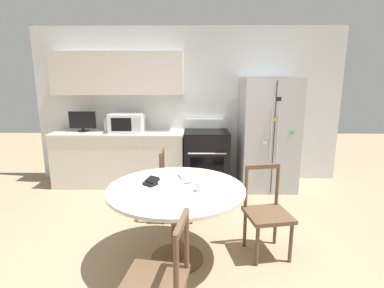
# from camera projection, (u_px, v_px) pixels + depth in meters

# --- Properties ---
(ground_plane) EXTENTS (14.00, 14.00, 0.00)m
(ground_plane) POSITION_uv_depth(u_px,v_px,m) (182.00, 266.00, 2.88)
(ground_plane) COLOR #9E8466
(back_wall) EXTENTS (5.20, 0.44, 2.60)m
(back_wall) POSITION_uv_depth(u_px,v_px,m) (170.00, 97.00, 5.09)
(back_wall) COLOR silver
(back_wall) RESTS_ON ground_plane
(kitchen_counter) EXTENTS (2.15, 0.64, 0.90)m
(kitchen_counter) POSITION_uv_depth(u_px,v_px,m) (120.00, 158.00, 5.03)
(kitchen_counter) COLOR silver
(kitchen_counter) RESTS_ON ground_plane
(refrigerator) EXTENTS (0.86, 0.80, 1.77)m
(refrigerator) POSITION_uv_depth(u_px,v_px,m) (268.00, 134.00, 4.81)
(refrigerator) COLOR #B2B5BA
(refrigerator) RESTS_ON ground_plane
(oven_range) EXTENTS (0.72, 0.68, 1.08)m
(oven_range) POSITION_uv_depth(u_px,v_px,m) (206.00, 158.00, 4.98)
(oven_range) COLOR black
(oven_range) RESTS_ON ground_plane
(microwave) EXTENTS (0.55, 0.38, 0.30)m
(microwave) POSITION_uv_depth(u_px,v_px,m) (127.00, 123.00, 4.88)
(microwave) COLOR white
(microwave) RESTS_ON kitchen_counter
(countertop_tv) EXTENTS (0.43, 0.16, 0.33)m
(countertop_tv) POSITION_uv_depth(u_px,v_px,m) (82.00, 121.00, 4.90)
(countertop_tv) COLOR black
(countertop_tv) RESTS_ON kitchen_counter
(counter_bottle) EXTENTS (0.06, 0.06, 0.25)m
(counter_bottle) POSITION_uv_depth(u_px,v_px,m) (106.00, 125.00, 4.96)
(counter_bottle) COLOR silver
(counter_bottle) RESTS_ON kitchen_counter
(dining_table) EXTENTS (1.30, 1.30, 0.76)m
(dining_table) POSITION_uv_depth(u_px,v_px,m) (176.00, 200.00, 2.85)
(dining_table) COLOR beige
(dining_table) RESTS_ON ground_plane
(dining_chair_near) EXTENTS (0.48, 0.48, 0.90)m
(dining_chair_near) POSITION_uv_depth(u_px,v_px,m) (159.00, 282.00, 2.00)
(dining_chair_near) COLOR brown
(dining_chair_near) RESTS_ON ground_plane
(dining_chair_far) EXTENTS (0.43, 0.43, 0.90)m
(dining_chair_far) POSITION_uv_depth(u_px,v_px,m) (175.00, 186.00, 3.79)
(dining_chair_far) COLOR brown
(dining_chair_far) RESTS_ON ground_plane
(dining_chair_right) EXTENTS (0.49, 0.49, 0.90)m
(dining_chair_right) POSITION_uv_depth(u_px,v_px,m) (267.00, 213.00, 3.02)
(dining_chair_right) COLOR brown
(dining_chair_right) RESTS_ON ground_plane
(candle_glass) EXTENTS (0.08, 0.08, 0.09)m
(candle_glass) POSITION_uv_depth(u_px,v_px,m) (200.00, 187.00, 2.72)
(candle_glass) COLOR silver
(candle_glass) RESTS_ON dining_table
(wallet) EXTENTS (0.17, 0.17, 0.07)m
(wallet) POSITION_uv_depth(u_px,v_px,m) (151.00, 182.00, 2.89)
(wallet) COLOR black
(wallet) RESTS_ON dining_table
(mail_stack) EXTENTS (0.30, 0.35, 0.02)m
(mail_stack) POSITION_uv_depth(u_px,v_px,m) (192.00, 177.00, 3.07)
(mail_stack) COLOR white
(mail_stack) RESTS_ON dining_table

